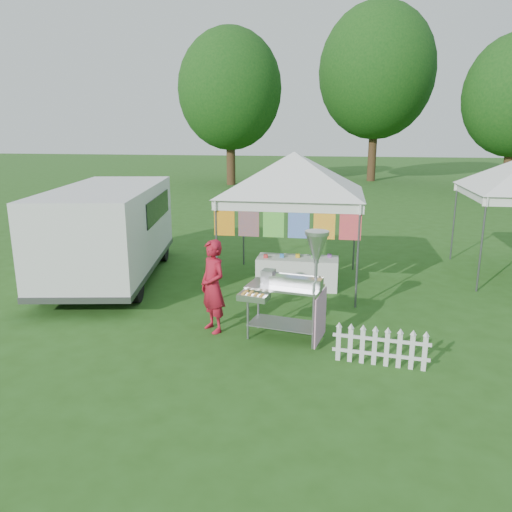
# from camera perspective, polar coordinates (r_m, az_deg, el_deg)

# --- Properties ---
(ground) EXTENTS (120.00, 120.00, 0.00)m
(ground) POSITION_cam_1_polar(r_m,az_deg,el_deg) (8.39, 1.67, -10.15)
(ground) COLOR #264F16
(ground) RESTS_ON ground
(canopy_main) EXTENTS (4.24, 4.24, 3.45)m
(canopy_main) POSITION_cam_1_polar(r_m,az_deg,el_deg) (11.12, 4.39, 11.76)
(canopy_main) COLOR #59595E
(canopy_main) RESTS_ON ground
(tree_left) EXTENTS (6.40, 6.40, 9.53)m
(tree_left) POSITION_cam_1_polar(r_m,az_deg,el_deg) (32.43, -2.99, 18.45)
(tree_left) COLOR #361F13
(tree_left) RESTS_ON ground
(tree_mid) EXTENTS (7.60, 7.60, 11.52)m
(tree_mid) POSITION_cam_1_polar(r_m,az_deg,el_deg) (35.81, 13.64, 19.79)
(tree_mid) COLOR #361F13
(tree_mid) RESTS_ON ground
(donut_cart) EXTENTS (1.48, 0.92, 1.89)m
(donut_cart) POSITION_cam_1_polar(r_m,az_deg,el_deg) (8.24, 4.64, -2.38)
(donut_cart) COLOR gray
(donut_cart) RESTS_ON ground
(vendor) EXTENTS (0.70, 0.70, 1.64)m
(vendor) POSITION_cam_1_polar(r_m,az_deg,el_deg) (8.71, -4.95, -3.47)
(vendor) COLOR #A31427
(vendor) RESTS_ON ground
(cargo_van) EXTENTS (3.04, 5.56, 2.19)m
(cargo_van) POSITION_cam_1_polar(r_m,az_deg,el_deg) (12.28, -16.23, 2.96)
(cargo_van) COLOR silver
(cargo_van) RESTS_ON ground
(picket_fence) EXTENTS (1.43, 0.18, 0.56)m
(picket_fence) POSITION_cam_1_polar(r_m,az_deg,el_deg) (7.83, 14.05, -10.15)
(picket_fence) COLOR silver
(picket_fence) RESTS_ON ground
(display_table) EXTENTS (1.80, 0.70, 0.69)m
(display_table) POSITION_cam_1_polar(r_m,az_deg,el_deg) (11.26, 4.74, -1.88)
(display_table) COLOR white
(display_table) RESTS_ON ground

